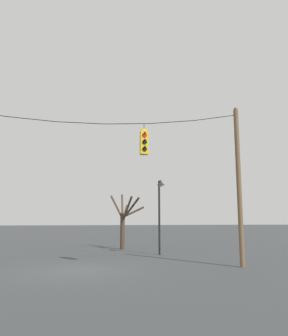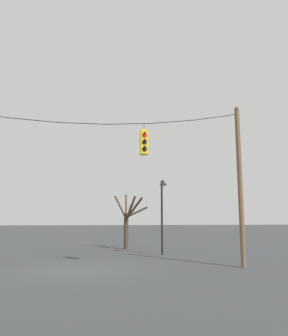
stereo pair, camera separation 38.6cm
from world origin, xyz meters
name	(u,v)px [view 2 (the right image)]	position (x,y,z in m)	size (l,w,h in m)	color
ground_plane	(77,270)	(0.00, 0.00, 0.00)	(200.00, 200.00, 0.00)	#383A3D
utility_pole_right	(240,184)	(7.22, -0.22, 3.69)	(0.22, 0.22, 7.40)	brown
span_wire	(82,118)	(0.00, -0.22, 6.52)	(14.44, 0.03, 0.77)	black
traffic_light_near_right_pole	(144,143)	(2.78, -0.22, 5.50)	(0.34, 0.58, 1.42)	yellow
street_lamp	(163,199)	(4.67, 5.19, 3.29)	(0.46, 0.80, 4.46)	black
bare_tree	(128,220)	(2.92, 9.31, 2.03)	(2.42, 3.41, 3.99)	#423326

